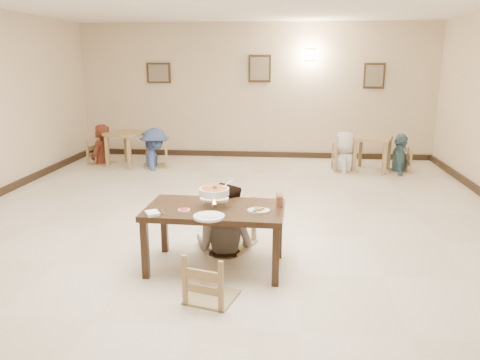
# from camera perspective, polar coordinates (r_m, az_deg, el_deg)

# --- Properties ---
(floor) EXTENTS (10.00, 10.00, 0.00)m
(floor) POSITION_cam_1_polar(r_m,az_deg,el_deg) (6.14, -1.52, -6.43)
(floor) COLOR beige
(floor) RESTS_ON ground
(wall_back) EXTENTS (10.00, 0.00, 10.00)m
(wall_back) POSITION_cam_1_polar(r_m,az_deg,el_deg) (10.74, 1.85, 10.76)
(wall_back) COLOR beige
(wall_back) RESTS_ON floor
(baseboard_back) EXTENTS (8.00, 0.06, 0.12)m
(baseboard_back) POSITION_cam_1_polar(r_m,az_deg,el_deg) (10.90, 1.78, 3.17)
(baseboard_back) COLOR black
(baseboard_back) RESTS_ON floor
(picture_a) EXTENTS (0.55, 0.04, 0.45)m
(picture_a) POSITION_cam_1_polar(r_m,az_deg,el_deg) (11.05, -9.89, 12.73)
(picture_a) COLOR #322514
(picture_a) RESTS_ON wall_back
(picture_b) EXTENTS (0.50, 0.04, 0.60)m
(picture_b) POSITION_cam_1_polar(r_m,az_deg,el_deg) (10.67, 2.41, 13.41)
(picture_b) COLOR #322514
(picture_b) RESTS_ON wall_back
(picture_c) EXTENTS (0.45, 0.04, 0.55)m
(picture_c) POSITION_cam_1_polar(r_m,az_deg,el_deg) (10.82, 16.05, 12.10)
(picture_c) COLOR #322514
(picture_c) RESTS_ON wall_back
(wall_sconce) EXTENTS (0.16, 0.05, 0.22)m
(wall_sconce) POSITION_cam_1_polar(r_m,az_deg,el_deg) (10.66, 8.54, 14.88)
(wall_sconce) COLOR #FFD88C
(wall_sconce) RESTS_ON wall_back
(main_table) EXTENTS (1.47, 0.86, 0.68)m
(main_table) POSITION_cam_1_polar(r_m,az_deg,el_deg) (4.96, -3.06, -4.23)
(main_table) COLOR #321F10
(main_table) RESTS_ON floor
(chair_far) EXTENTS (0.51, 0.51, 1.09)m
(chair_far) POSITION_cam_1_polar(r_m,az_deg,el_deg) (5.55, -1.29, -2.78)
(chair_far) COLOR tan
(chair_far) RESTS_ON floor
(chair_near) EXTENTS (0.43, 0.43, 0.92)m
(chair_near) POSITION_cam_1_polar(r_m,az_deg,el_deg) (4.37, -3.53, -8.93)
(chair_near) COLOR tan
(chair_near) RESTS_ON floor
(main_diner) EXTENTS (0.96, 0.85, 1.63)m
(main_diner) POSITION_cam_1_polar(r_m,az_deg,el_deg) (5.38, -1.95, -0.35)
(main_diner) COLOR gray
(main_diner) RESTS_ON floor
(curry_warmer) EXTENTS (0.35, 0.32, 0.29)m
(curry_warmer) POSITION_cam_1_polar(r_m,az_deg,el_deg) (4.91, -3.18, -1.44)
(curry_warmer) COLOR silver
(curry_warmer) RESTS_ON main_table
(rice_plate_far) EXTENTS (0.32, 0.32, 0.07)m
(rice_plate_far) POSITION_cam_1_polar(r_m,az_deg,el_deg) (5.19, -3.15, -2.28)
(rice_plate_far) COLOR white
(rice_plate_far) RESTS_ON main_table
(rice_plate_near) EXTENTS (0.31, 0.31, 0.07)m
(rice_plate_near) POSITION_cam_1_polar(r_m,az_deg,el_deg) (4.62, -3.80, -4.44)
(rice_plate_near) COLOR white
(rice_plate_near) RESTS_ON main_table
(fried_plate) EXTENTS (0.23, 0.23, 0.05)m
(fried_plate) POSITION_cam_1_polar(r_m,az_deg,el_deg) (4.80, 2.27, -3.68)
(fried_plate) COLOR white
(fried_plate) RESTS_ON main_table
(chili_dish) EXTENTS (0.12, 0.12, 0.03)m
(chili_dish) POSITION_cam_1_polar(r_m,az_deg,el_deg) (4.84, -6.86, -3.65)
(chili_dish) COLOR white
(chili_dish) RESTS_ON main_table
(napkin_cutlery) EXTENTS (0.22, 0.26, 0.03)m
(napkin_cutlery) POSITION_cam_1_polar(r_m,az_deg,el_deg) (4.79, -10.59, -3.99)
(napkin_cutlery) COLOR white
(napkin_cutlery) RESTS_ON main_table
(drink_glass) EXTENTS (0.08, 0.08, 0.15)m
(drink_glass) POSITION_cam_1_polar(r_m,az_deg,el_deg) (4.95, 4.85, -2.50)
(drink_glass) COLOR white
(drink_glass) RESTS_ON main_table
(bg_table_left) EXTENTS (0.93, 0.93, 0.71)m
(bg_table_left) POSITION_cam_1_polar(r_m,az_deg,el_deg) (10.18, -13.61, 4.93)
(bg_table_left) COLOR #A2804F
(bg_table_left) RESTS_ON floor
(bg_table_right) EXTENTS (0.89, 0.89, 0.70)m
(bg_table_right) POSITION_cam_1_polar(r_m,az_deg,el_deg) (9.80, 15.88, 4.33)
(bg_table_right) COLOR #A2804F
(bg_table_right) RESTS_ON floor
(bg_chair_ll) EXTENTS (0.45, 0.45, 0.96)m
(bg_chair_ll) POSITION_cam_1_polar(r_m,az_deg,el_deg) (10.48, -16.65, 4.45)
(bg_chair_ll) COLOR tan
(bg_chair_ll) RESTS_ON floor
(bg_chair_lr) EXTENTS (0.50, 0.50, 1.07)m
(bg_chair_lr) POSITION_cam_1_polar(r_m,az_deg,el_deg) (9.93, -10.37, 4.61)
(bg_chair_lr) COLOR tan
(bg_chair_lr) RESTS_ON floor
(bg_chair_rl) EXTENTS (0.47, 0.47, 1.00)m
(bg_chair_rl) POSITION_cam_1_polar(r_m,az_deg,el_deg) (9.67, 12.74, 4.02)
(bg_chair_rl) COLOR tan
(bg_chair_rl) RESTS_ON floor
(bg_chair_rr) EXTENTS (0.41, 0.41, 0.86)m
(bg_chair_rr) POSITION_cam_1_polar(r_m,az_deg,el_deg) (9.90, 18.96, 3.42)
(bg_chair_rr) COLOR tan
(bg_chair_rr) RESTS_ON floor
(bg_diner_a) EXTENTS (0.49, 0.68, 1.72)m
(bg_diner_a) POSITION_cam_1_polar(r_m,az_deg,el_deg) (10.43, -16.80, 6.51)
(bg_diner_a) COLOR #592316
(bg_diner_a) RESTS_ON floor
(bg_diner_b) EXTENTS (0.91, 1.19, 1.64)m
(bg_diner_b) POSITION_cam_1_polar(r_m,az_deg,el_deg) (9.88, -10.44, 6.23)
(bg_diner_b) COLOR #4C65A3
(bg_diner_b) RESTS_ON floor
(bg_diner_c) EXTENTS (0.59, 0.83, 1.59)m
(bg_diner_c) POSITION_cam_1_polar(r_m,az_deg,el_deg) (9.62, 12.84, 5.75)
(bg_diner_c) COLOR silver
(bg_diner_c) RESTS_ON floor
(bg_diner_d) EXTENTS (0.50, 0.95, 1.55)m
(bg_diner_d) POSITION_cam_1_polar(r_m,az_deg,el_deg) (9.84, 19.12, 5.38)
(bg_diner_d) COLOR slate
(bg_diner_d) RESTS_ON floor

